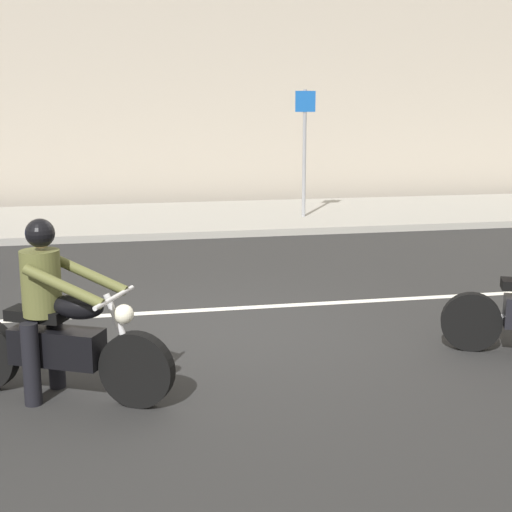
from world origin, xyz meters
TOP-DOWN VIEW (x-y plane):
  - ground_plane at (0.00, 0.00)m, footprint 80.00×80.00m
  - sidewalk_slab at (0.00, 8.00)m, footprint 40.00×4.40m
  - lane_marking_stripe at (0.03, 0.90)m, footprint 18.00×0.14m
  - motorcycle_with_rider_olive at (-1.73, -1.57)m, footprint 1.99×1.11m
  - street_sign_post at (2.90, 7.30)m, footprint 0.44×0.08m

SIDE VIEW (x-z plane):
  - ground_plane at x=0.00m, z-range 0.00..0.00m
  - lane_marking_stripe at x=0.03m, z-range 0.00..0.01m
  - sidewalk_slab at x=0.00m, z-range 0.00..0.14m
  - motorcycle_with_rider_olive at x=-1.73m, z-range -0.15..1.45m
  - street_sign_post at x=2.90m, z-range 0.42..3.15m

